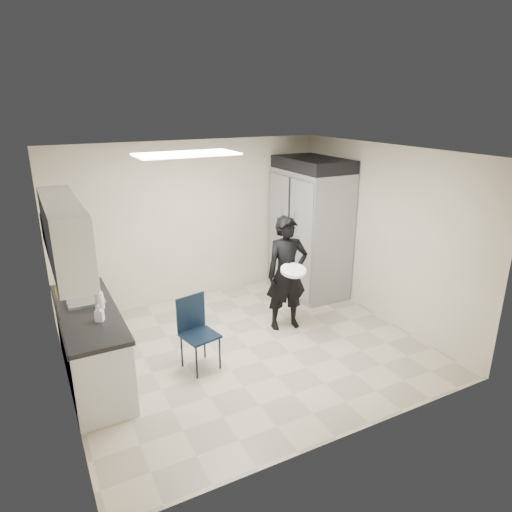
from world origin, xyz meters
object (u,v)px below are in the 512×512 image
lower_counter (92,347)px  man_tuxedo (287,274)px  folding_chair (200,336)px  commercial_fridge (310,233)px

lower_counter → man_tuxedo: 2.76m
man_tuxedo → folding_chair: bearing=-152.1°
folding_chair → man_tuxedo: man_tuxedo is taller
lower_counter → man_tuxedo: size_ratio=1.14×
folding_chair → man_tuxedo: (1.51, 0.46, 0.39)m
commercial_fridge → folding_chair: 3.01m
lower_counter → commercial_fridge: (3.78, 1.07, 0.62)m
commercial_fridge → folding_chair: (-2.57, -1.45, -0.60)m
commercial_fridge → man_tuxedo: 1.46m
lower_counter → folding_chair: folding_chair is taller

